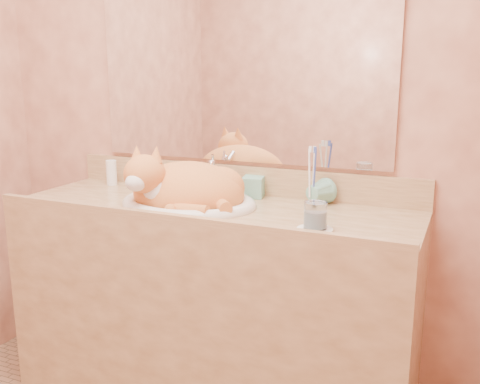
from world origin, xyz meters
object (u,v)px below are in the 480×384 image
at_px(soap_dispenser, 251,176).
at_px(sink_basin, 188,184).
at_px(vanity_counter, 212,307).
at_px(water_glass, 315,215).
at_px(toothbrush_cup, 312,195).
at_px(cat, 182,186).

bearing_deg(soap_dispenser, sink_basin, -146.98).
relative_size(vanity_counter, water_glass, 17.98).
xyz_separation_m(soap_dispenser, toothbrush_cup, (0.26, -0.01, -0.05)).
bearing_deg(soap_dispenser, water_glass, -53.64).
distance_m(sink_basin, cat, 0.02).
height_order(vanity_counter, water_glass, water_glass).
bearing_deg(sink_basin, cat, -135.94).
relative_size(sink_basin, soap_dispenser, 2.77).
relative_size(vanity_counter, soap_dispenser, 8.30).
xyz_separation_m(soap_dispenser, water_glass, (0.36, -0.33, -0.04)).
distance_m(vanity_counter, soap_dispenser, 0.56).
relative_size(cat, soap_dispenser, 2.34).
distance_m(vanity_counter, water_glass, 0.69).
bearing_deg(toothbrush_cup, cat, -158.09).
distance_m(cat, water_glass, 0.58).
relative_size(toothbrush_cup, water_glass, 1.15).
height_order(soap_dispenser, water_glass, soap_dispenser).
height_order(sink_basin, soap_dispenser, soap_dispenser).
height_order(cat, soap_dispenser, cat).
bearing_deg(soap_dispenser, toothbrush_cup, -14.50).
bearing_deg(sink_basin, toothbrush_cup, 23.03).
xyz_separation_m(vanity_counter, water_glass, (0.46, -0.16, 0.48)).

